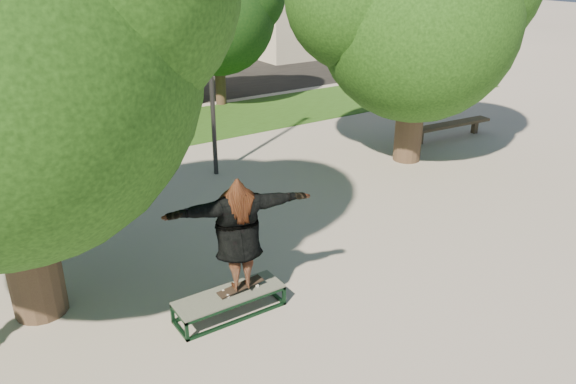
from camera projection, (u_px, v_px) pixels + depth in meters
ground at (288, 265)px, 10.60m from camera, size 120.00×120.00×0.00m
grass_strip at (154, 131)px, 18.39m from camera, size 30.00×4.00×0.02m
asphalt_strip at (72, 96)px, 22.87m from camera, size 40.00×8.00×0.01m
tree_right at (415, 9)px, 14.34m from camera, size 6.24×5.33×6.51m
bg_tree_mid at (50, 0)px, 17.73m from camera, size 5.76×4.92×6.24m
bg_tree_right at (214, 10)px, 20.33m from camera, size 5.04×4.31×5.43m
lamppost at (210, 53)px, 13.70m from camera, size 0.25×0.15×6.11m
grind_box at (230, 304)px, 9.10m from camera, size 1.80×0.60×0.38m
skater_rig at (238, 234)px, 8.73m from camera, size 2.41×1.14×1.97m
bench at (449, 126)px, 17.60m from camera, size 3.17×0.67×0.48m
car_grey at (24, 92)px, 20.28m from camera, size 2.80×5.67×1.55m
car_silver_b at (127, 79)px, 22.37m from camera, size 3.18×5.60×1.53m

